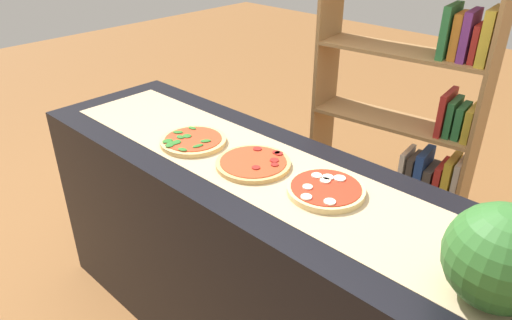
# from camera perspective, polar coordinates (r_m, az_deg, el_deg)

# --- Properties ---
(counter) EXTENTS (2.11, 0.63, 0.93)m
(counter) POSITION_cam_1_polar(r_m,az_deg,el_deg) (2.04, -0.00, -12.05)
(counter) COLOR black
(counter) RESTS_ON ground_plane
(parchment_paper) EXTENTS (1.90, 0.40, 0.00)m
(parchment_paper) POSITION_cam_1_polar(r_m,az_deg,el_deg) (1.77, -0.00, -0.54)
(parchment_paper) COLOR tan
(parchment_paper) RESTS_ON counter
(pizza_spinach_0) EXTENTS (0.27, 0.27, 0.03)m
(pizza_spinach_0) POSITION_cam_1_polar(r_m,az_deg,el_deg) (1.94, -7.58, 2.30)
(pizza_spinach_0) COLOR #DBB26B
(pizza_spinach_0) RESTS_ON parchment_paper
(pizza_pepperoni_1) EXTENTS (0.28, 0.28, 0.02)m
(pizza_pepperoni_1) POSITION_cam_1_polar(r_m,az_deg,el_deg) (1.75, -0.31, -0.40)
(pizza_pepperoni_1) COLOR tan
(pizza_pepperoni_1) RESTS_ON parchment_paper
(pizza_mozzarella_2) EXTENTS (0.26, 0.26, 0.03)m
(pizza_mozzarella_2) POSITION_cam_1_polar(r_m,az_deg,el_deg) (1.61, 8.36, -3.52)
(pizza_mozzarella_2) COLOR #E5C17F
(pizza_mozzarella_2) RESTS_ON parchment_paper
(watermelon) EXTENTS (0.26, 0.26, 0.26)m
(watermelon) POSITION_cam_1_polar(r_m,az_deg,el_deg) (1.27, 27.22, -10.36)
(watermelon) COLOR #2D6628
(watermelon) RESTS_ON counter
(bookshelf) EXTENTS (0.89, 0.35, 1.52)m
(bookshelf) POSITION_cam_1_polar(r_m,az_deg,el_deg) (2.62, 18.49, 3.50)
(bookshelf) COLOR #A87A47
(bookshelf) RESTS_ON ground_plane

